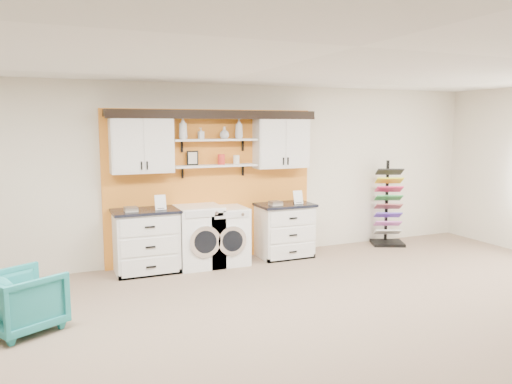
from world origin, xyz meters
name	(u,v)px	position (x,y,z in m)	size (l,w,h in m)	color
floor	(350,366)	(0.00, 0.00, 0.00)	(10.00, 10.00, 0.00)	#8F7560
ceiling	(359,47)	(0.00, 0.00, 2.80)	(10.00, 10.00, 0.00)	white
wall_back	(211,173)	(0.00, 4.00, 1.40)	(10.00, 10.00, 0.00)	beige
accent_panel	(212,186)	(0.00, 3.96, 1.20)	(3.40, 0.07, 2.40)	orange
upper_cabinet_left	(141,144)	(-1.13, 3.79, 1.88)	(0.90, 0.35, 0.84)	white
upper_cabinet_right	(281,142)	(1.13, 3.79, 1.88)	(0.90, 0.35, 0.84)	white
shelf_lower	(215,166)	(0.00, 3.80, 1.53)	(1.32, 0.28, 0.03)	white
shelf_upper	(215,140)	(0.00, 3.80, 1.93)	(1.32, 0.28, 0.03)	white
crown_molding	(214,114)	(0.00, 3.81, 2.33)	(3.30, 0.41, 0.13)	black
picture_frame	(193,158)	(-0.35, 3.85, 1.66)	(0.18, 0.02, 0.22)	black
canister_red	(221,159)	(0.10, 3.80, 1.62)	(0.11, 0.11, 0.16)	red
canister_cream	(236,160)	(0.35, 3.80, 1.61)	(0.10, 0.10, 0.14)	silver
base_cabinet_left	(146,241)	(-1.13, 3.64, 0.47)	(0.96, 0.66, 0.94)	white
base_cabinet_right	(284,230)	(1.13, 3.64, 0.44)	(0.90, 0.66, 0.89)	white
washer	(199,236)	(-0.33, 3.64, 0.47)	(0.67, 0.71, 0.94)	white
dryer	(225,235)	(0.09, 3.64, 0.45)	(0.64, 0.71, 0.89)	white
sample_rack	(388,217)	(3.23, 3.67, 0.50)	(0.70, 0.65, 1.52)	black
armchair	(24,301)	(-2.72, 2.03, 0.32)	(0.69, 0.71, 0.64)	teal
soap_bottle_a	(183,128)	(-0.50, 3.80, 2.11)	(0.13, 0.13, 0.33)	silver
soap_bottle_b	(201,133)	(-0.22, 3.80, 2.03)	(0.08, 0.08, 0.17)	silver
soap_bottle_c	(224,133)	(0.15, 3.80, 2.04)	(0.15, 0.15, 0.19)	silver
soap_bottle_d	(239,129)	(0.40, 3.80, 2.10)	(0.12, 0.12, 0.32)	silver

